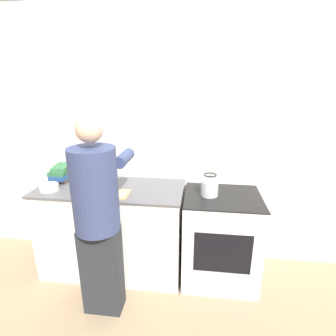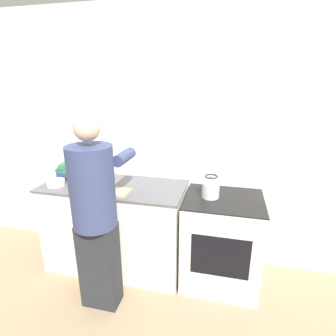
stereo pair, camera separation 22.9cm
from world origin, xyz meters
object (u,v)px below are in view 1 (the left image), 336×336
cutting_board (112,194)px  knife (112,194)px  person (98,215)px  kettle (210,186)px  oven (220,238)px  bowl_prep (49,187)px  canister_jar (94,179)px

cutting_board → knife: bearing=-63.9°
person → cutting_board: 0.34m
kettle → oven: bearing=-2.0°
knife → bowl_prep: bowl_prep is taller
bowl_prep → cutting_board: bearing=-2.8°
oven → canister_jar: 1.35m
cutting_board → kettle: bearing=11.4°
kettle → bowl_prep: kettle is taller
knife → canister_jar: canister_jar is taller
oven → cutting_board: 1.12m
knife → bowl_prep: 0.63m
oven → canister_jar: size_ratio=4.94×
oven → knife: bearing=-168.7°
canister_jar → person: bearing=-65.2°
kettle → bowl_prep: (-1.49, -0.14, -0.03)m
oven → person: person is taller
kettle → bowl_prep: bearing=-174.5°
cutting_board → knife: 0.03m
cutting_board → knife: size_ratio=1.40×
person → kettle: (0.87, 0.52, 0.07)m
person → oven: bearing=27.2°
bowl_prep → canister_jar: (0.39, 0.12, 0.06)m
cutting_board → canister_jar: (-0.23, 0.15, 0.08)m
oven → kettle: 0.54m
oven → knife: (-0.98, -0.20, 0.49)m
cutting_board → oven: bearing=9.7°
oven → knife: size_ratio=4.10×
knife → canister_jar: (-0.24, 0.18, 0.07)m
cutting_board → bowl_prep: (-0.62, 0.03, 0.02)m
bowl_prep → knife: bearing=-5.0°
kettle → canister_jar: bearing=-178.9°
cutting_board → knife: knife is taller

